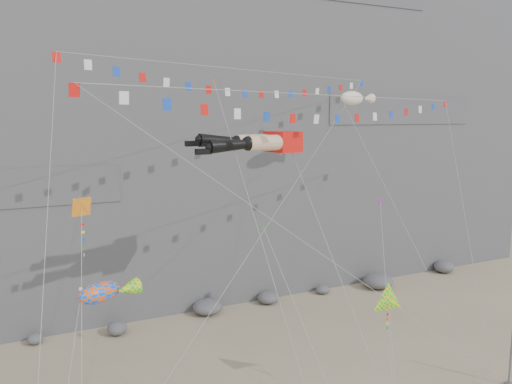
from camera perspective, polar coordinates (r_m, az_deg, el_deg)
cliff at (r=57.17m, az=-11.19°, el=16.21°), size 80.00×28.00×50.00m
talus_boulders at (r=45.46m, az=-5.57°, el=-12.97°), size 60.00×3.00×1.20m
anchor_pole_right at (r=37.65m, az=27.11°, el=-16.24°), size 0.12×0.12×4.15m
legs_kite at (r=31.01m, az=0.03°, el=5.66°), size 7.50×15.81×21.36m
flag_banner_upper at (r=37.06m, az=-0.33°, el=13.68°), size 30.11×21.22×30.66m
flag_banner_lower at (r=31.69m, az=8.24°, el=10.87°), size 30.70×11.00×21.93m
harlequin_kite at (r=25.92m, az=-19.32°, el=-1.72°), size 2.36×7.93×14.67m
fish_windsock at (r=25.35m, az=-17.44°, el=-10.95°), size 5.22×6.99×11.14m
delta_kite at (r=30.41m, az=14.92°, el=-12.02°), size 5.11×6.54×9.96m
blimp_windsock at (r=41.91m, az=10.93°, el=10.43°), size 4.07×14.36×22.87m
small_kite_a at (r=32.19m, az=-4.59°, el=11.71°), size 1.19×14.71×24.02m
small_kite_b at (r=36.46m, az=14.05°, el=-1.56°), size 8.49×12.39×18.07m
small_kite_c at (r=29.53m, az=0.96°, el=-4.33°), size 1.79×9.73×14.24m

